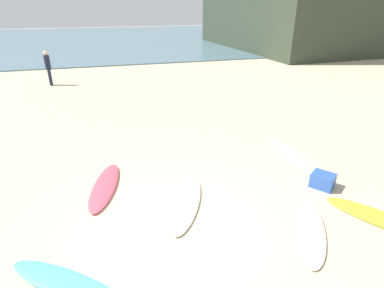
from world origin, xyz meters
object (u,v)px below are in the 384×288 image
surfboard_4 (68,284)px  surfboard_5 (383,219)px  surfboard_3 (187,205)px  surfboard_0 (292,156)px  surfboard_1 (105,186)px  surfboard_2 (310,231)px  beachgoer_near (48,66)px  beach_cooler (323,180)px

surfboard_4 → surfboard_5: (5.98, -0.12, -0.01)m
surfboard_3 → surfboard_5: size_ratio=0.94×
surfboard_0 → surfboard_1: (-5.19, -0.16, 0.01)m
surfboard_2 → beachgoer_near: 15.31m
surfboard_2 → surfboard_0: bearing=-84.4°
surfboard_4 → beach_cooler: (5.63, 1.31, 0.13)m
surfboard_0 → surfboard_5: surfboard_0 is taller
beach_cooler → beachgoer_near: bearing=120.0°
surfboard_4 → beach_cooler: 5.78m
surfboard_1 → surfboard_5: bearing=-13.8°
surfboard_2 → beach_cooler: bearing=-101.2°
surfboard_5 → beachgoer_near: (-7.70, 14.13, 0.98)m
surfboard_1 → surfboard_3: surfboard_1 is taller
surfboard_4 → surfboard_0: bearing=-24.5°
surfboard_4 → surfboard_5: bearing=-51.9°
surfboard_2 → surfboard_4: surfboard_4 is taller
surfboard_3 → beachgoer_near: (-4.04, 12.54, 0.97)m
surfboard_2 → beachgoer_near: bearing=-33.6°
surfboard_0 → surfboard_1: surfboard_1 is taller
surfboard_4 → beachgoer_near: beachgoer_near is taller
beachgoer_near → surfboard_3: bearing=1.2°
surfboard_0 → beachgoer_near: 13.49m
surfboard_4 → surfboard_5: surfboard_4 is taller
surfboard_2 → surfboard_4: size_ratio=0.89×
surfboard_0 → surfboard_1: size_ratio=1.16×
surfboard_3 → surfboard_1: bearing=-10.3°
surfboard_2 → beachgoer_near: size_ratio=1.12×
surfboard_4 → beach_cooler: size_ratio=4.48×
surfboard_2 → surfboard_5: (1.63, -0.11, -0.00)m
surfboard_2 → beachgoer_near: beachgoer_near is taller
surfboard_0 → surfboard_1: 5.20m
surfboard_2 → beach_cooler: (1.28, 1.32, 0.13)m
surfboard_2 → surfboard_4: (-4.35, 0.01, 0.01)m
surfboard_1 → beachgoer_near: (-2.37, 11.29, 0.97)m
surfboard_2 → surfboard_3: bearing=-3.2°
surfboard_3 → beach_cooler: bearing=-156.3°
surfboard_3 → surfboard_0: bearing=-131.6°
surfboard_2 → surfboard_3: (-2.03, 1.48, 0.00)m
surfboard_0 → beach_cooler: (-0.22, -1.57, 0.14)m
beachgoer_near → beach_cooler: 14.70m
surfboard_4 → surfboard_3: bearing=-18.4°
surfboard_1 → surfboard_3: bearing=-22.6°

